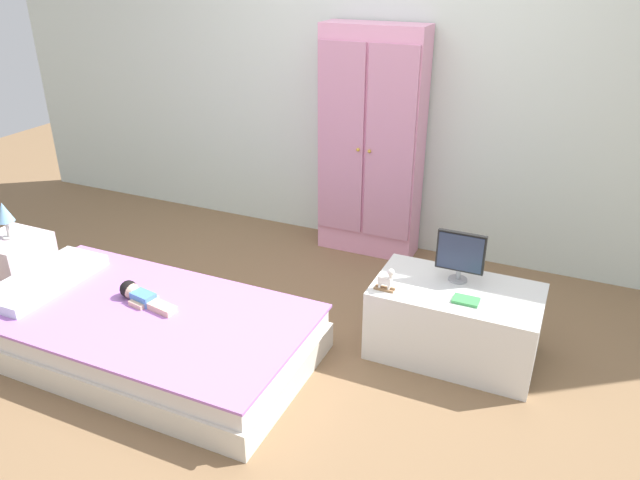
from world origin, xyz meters
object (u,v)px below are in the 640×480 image
at_px(nightstand, 17,265).
at_px(rocking_horse_toy, 387,280).
at_px(table_lamp, 4,214).
at_px(bed, 146,332).
at_px(wardrobe, 371,144).
at_px(tv_monitor, 460,254).
at_px(doll, 138,294).
at_px(tv_stand, 454,321).
at_px(book_green, 466,300).

distance_m(nightstand, rocking_horse_toy, 2.39).
height_order(nightstand, table_lamp, table_lamp).
distance_m(bed, wardrobe, 1.94).
distance_m(table_lamp, tv_monitor, 2.72).
bearing_deg(rocking_horse_toy, tv_monitor, 38.72).
distance_m(doll, table_lamp, 1.12).
relative_size(table_lamp, rocking_horse_toy, 1.85).
relative_size(bed, tv_stand, 2.08).
xyz_separation_m(tv_stand, rocking_horse_toy, (-0.34, -0.17, 0.26)).
xyz_separation_m(nightstand, wardrobe, (1.82, 1.51, 0.60)).
bearing_deg(bed, wardrobe, 69.29).
relative_size(bed, wardrobe, 1.13).
relative_size(table_lamp, book_green, 1.81).
distance_m(doll, rocking_horse_toy, 1.35).
xyz_separation_m(nightstand, table_lamp, (0.00, 0.00, 0.35)).
height_order(table_lamp, rocking_horse_toy, table_lamp).
bearing_deg(tv_monitor, wardrobe, 131.84).
bearing_deg(table_lamp, nightstand, -90.00).
xyz_separation_m(table_lamp, tv_stand, (2.69, 0.48, -0.34)).
relative_size(wardrobe, tv_monitor, 5.67).
bearing_deg(rocking_horse_toy, tv_stand, 26.37).
bearing_deg(bed, tv_monitor, 27.10).
height_order(nightstand, book_green, book_green).
height_order(table_lamp, tv_stand, table_lamp).
bearing_deg(table_lamp, rocking_horse_toy, 7.52).
relative_size(bed, tv_monitor, 6.42).
relative_size(doll, table_lamp, 1.67).
bearing_deg(doll, book_green, 16.33).
relative_size(doll, book_green, 3.03).
relative_size(bed, nightstand, 4.71).
relative_size(table_lamp, wardrobe, 0.15).
relative_size(nightstand, tv_stand, 0.44).
xyz_separation_m(nightstand, book_green, (2.75, 0.36, 0.22)).
xyz_separation_m(doll, tv_monitor, (1.58, 0.69, 0.26)).
relative_size(wardrobe, book_green, 12.22).
xyz_separation_m(table_lamp, book_green, (2.75, 0.36, -0.13)).
height_order(doll, wardrobe, wardrobe).
height_order(nightstand, tv_monitor, tv_monitor).
distance_m(table_lamp, tv_stand, 2.75).
distance_m(doll, nightstand, 1.10).
bearing_deg(tv_stand, doll, -159.44).
height_order(bed, rocking_horse_toy, rocking_horse_toy).
relative_size(doll, nightstand, 1.03).
distance_m(tv_stand, tv_monitor, 0.37).
xyz_separation_m(doll, wardrobe, (0.74, 1.63, 0.49)).
distance_m(tv_monitor, book_green, 0.26).
distance_m(bed, doll, 0.21).
relative_size(bed, doll, 4.57).
bearing_deg(doll, wardrobe, 65.70).
height_order(table_lamp, tv_monitor, tv_monitor).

